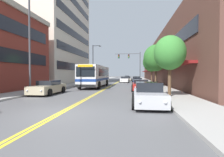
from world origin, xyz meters
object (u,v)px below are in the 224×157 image
car_white_moving_third (125,80)px  street_tree_right_far (152,62)px  street_tree_right_mid (156,58)px  car_dark_grey_parked_right_mid (136,79)px  car_navy_parked_right_far (138,81)px  car_beige_parked_left_mid (48,88)px  car_silver_parked_right_foreground (148,95)px  traffic_signal_mast (132,61)px  city_bus (95,75)px  car_black_moving_second (127,77)px  street_tree_right_near (170,53)px  fire_hydrant (156,87)px  car_red_parked_right_end (141,85)px  street_lamp_left_far (94,61)px  car_slate_blue_parked_left_far (99,80)px  car_champagne_moving_lead (127,79)px  street_lamp_left_near (33,31)px

car_white_moving_third → street_tree_right_far: street_tree_right_far is taller
street_tree_right_mid → car_dark_grey_parked_right_mid: bearing=98.7°
car_navy_parked_right_far → street_tree_right_far: (3.11, 5.95, 3.89)m
car_dark_grey_parked_right_mid → car_beige_parked_left_mid: bearing=-108.3°
car_silver_parked_right_foreground → traffic_signal_mast: 31.56m
city_bus → car_black_moving_second: city_bus is taller
street_tree_right_near → street_tree_right_far: (1.14, 24.22, 0.91)m
car_navy_parked_right_far → fire_hydrant: car_navy_parked_right_far is taller
car_red_parked_right_end → street_tree_right_near: bearing=-71.7°
car_red_parked_right_end → car_black_moving_second: size_ratio=1.02×
car_black_moving_second → street_tree_right_far: size_ratio=0.70×
car_white_moving_third → traffic_signal_mast: 5.43m
street_lamp_left_far → street_tree_right_mid: size_ratio=1.38×
car_silver_parked_right_foreground → car_black_moving_second: (-3.09, 54.99, -0.04)m
car_dark_grey_parked_right_mid → street_tree_right_far: street_tree_right_far is taller
car_navy_parked_right_far → car_white_moving_third: bearing=112.5°
car_slate_blue_parked_left_far → car_white_moving_third: 6.04m
car_dark_grey_parked_right_mid → car_champagne_moving_lead: car_dark_grey_parked_right_mid is taller
car_silver_parked_right_foreground → traffic_signal_mast: (-1.20, 31.23, 4.39)m
traffic_signal_mast → car_slate_blue_parked_left_far: bearing=-163.4°
street_lamp_left_near → street_lamp_left_far: street_lamp_left_near is taller
street_tree_right_near → car_red_parked_right_end: bearing=108.3°
street_tree_right_near → fire_hydrant: bearing=95.4°
traffic_signal_mast → fire_hydrant: (2.71, -23.10, -4.48)m
car_white_moving_third → car_dark_grey_parked_right_mid: bearing=48.6°
street_tree_right_near → street_tree_right_mid: 11.72m
car_silver_parked_right_foreground → car_red_parked_right_end: bearing=90.2°
car_beige_parked_left_mid → street_tree_right_mid: 15.61m
car_dark_grey_parked_right_mid → car_black_moving_second: (-2.96, 23.52, -0.01)m
car_black_moving_second → traffic_signal_mast: bearing=-85.4°
car_slate_blue_parked_left_far → street_tree_right_near: 27.75m
car_beige_parked_left_mid → fire_hydrant: bearing=16.7°
car_champagne_moving_lead → car_black_moving_second: same height
car_white_moving_third → traffic_signal_mast: bearing=60.2°
car_black_moving_second → car_white_moving_third: bearing=-89.3°
car_black_moving_second → traffic_signal_mast: 24.24m
car_navy_parked_right_far → traffic_signal_mast: size_ratio=0.60×
traffic_signal_mast → car_white_moving_third: bearing=-119.8°
car_red_parked_right_end → street_lamp_left_near: bearing=-147.2°
city_bus → traffic_signal_mast: (5.19, 16.70, 3.31)m
street_lamp_left_far → city_bus: bearing=-76.5°
car_beige_parked_left_mid → traffic_signal_mast: (7.68, 26.23, 4.42)m
car_slate_blue_parked_left_far → traffic_signal_mast: (7.61, 2.27, 4.43)m
car_navy_parked_right_far → street_tree_right_far: bearing=62.4°
traffic_signal_mast → fire_hydrant: traffic_signal_mast is taller
traffic_signal_mast → street_lamp_left_near: 28.97m
city_bus → car_beige_parked_left_mid: (-2.49, -9.52, -1.11)m
car_beige_parked_left_mid → car_black_moving_second: (5.79, 49.99, -0.00)m
car_slate_blue_parked_left_far → car_black_moving_second: size_ratio=0.97×
car_black_moving_second → street_tree_right_near: (5.03, -51.45, 2.94)m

